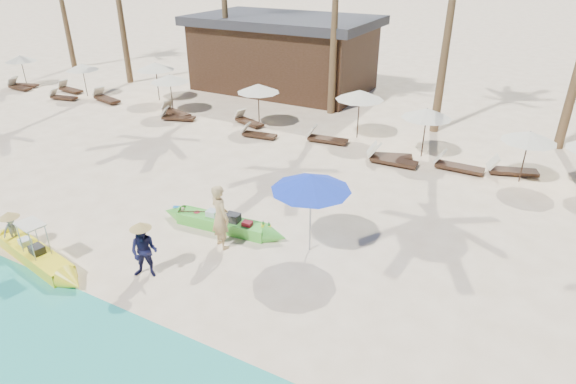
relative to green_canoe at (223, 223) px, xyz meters
The scene contains 30 objects.
ground 2.26m from the green_canoe, 50.26° to the right, with size 240.00×240.00×0.00m, color #F9E0B8.
green_canoe is the anchor object (origin of this frame).
yellow_canoe 5.25m from the green_canoe, 131.93° to the right, with size 4.94×1.19×1.29m.
tourist 1.24m from the green_canoe, 55.65° to the right, with size 0.72×0.47×1.96m, color tan.
vendor_green 3.00m from the green_canoe, 96.82° to the right, with size 0.74×0.57×1.52m, color #141538.
vendor_yellow 5.95m from the green_canoe, 141.20° to the right, with size 0.57×0.33×0.89m, color gray.
blue_umbrella 3.49m from the green_canoe, ahead, with size 2.22×2.22×2.38m.
resort_parasol_0 22.94m from the green_canoe, 158.25° to the left, with size 1.86×1.86×1.91m.
lounger_0_left 22.70m from the green_canoe, 158.89° to the left, with size 1.80×1.04×0.58m.
lounger_0_right 22.21m from the green_canoe, 159.84° to the left, with size 1.73×0.58×0.58m.
resort_parasol_1 18.23m from the green_canoe, 151.51° to the left, with size 1.84×1.84×1.90m.
lounger_1_left 19.66m from the green_canoe, 153.53° to the left, with size 1.86×0.76×0.62m.
lounger_1_right 18.18m from the green_canoe, 155.88° to the left, with size 1.70×0.79×0.56m.
resort_parasol_2 15.43m from the green_canoe, 139.15° to the left, with size 2.09×2.09×2.15m.
lounger_2_left 16.35m from the green_canoe, 149.36° to the left, with size 2.08×1.04×0.68m.
resort_parasol_3 12.74m from the green_canoe, 137.39° to the left, with size 1.98×1.98×2.04m.
lounger_3_left 12.11m from the green_canoe, 137.21° to the left, with size 1.98×1.05×0.64m.
lounger_3_right 11.28m from the green_canoe, 137.43° to the left, with size 1.81×1.08×0.59m.
resort_parasol_4 9.92m from the green_canoe, 114.94° to the left, with size 2.04×2.04×2.10m.
lounger_4_left 10.02m from the green_canoe, 118.38° to the left, with size 1.84×1.10×0.60m.
lounger_4_right 8.18m from the green_canoe, 114.33° to the left, with size 1.72×0.73×0.56m.
resort_parasol_5 9.84m from the green_canoe, 85.93° to the left, with size 2.16×2.16×2.23m.
lounger_5_left 8.38m from the green_canoe, 92.46° to the left, with size 1.91×0.77×0.63m.
resort_parasol_6 9.78m from the green_canoe, 66.20° to the left, with size 2.02×2.02×2.08m.
lounger_6_left 8.23m from the green_canoe, 70.62° to the left, with size 1.93×1.16×0.63m.
lounger_6_right 7.95m from the green_canoe, 67.83° to the left, with size 1.96×0.65×0.66m.
resort_parasol_7 11.30m from the green_canoe, 46.21° to the left, with size 1.93×1.93×1.99m.
lounger_7_left 9.68m from the green_canoe, 55.80° to the left, with size 1.91×0.62×0.65m.
lounger_7_right 11.29m from the green_canoe, 49.48° to the left, with size 1.95×1.12×0.63m.
pavilion_west 17.19m from the green_canoe, 112.59° to the left, with size 10.80×6.60×4.30m.
Camera 1 is at (6.46, -8.57, 7.73)m, focal length 30.00 mm.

